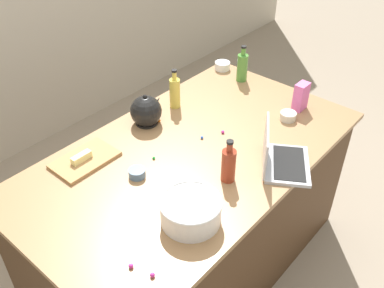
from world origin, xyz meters
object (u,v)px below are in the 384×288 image
(bottle_oil, at_px, (175,92))
(ramekin_small, at_px, (137,173))
(mixing_bowl_large, at_px, (191,210))
(butter_stick_left, at_px, (81,157))
(ramekin_wide, at_px, (288,116))
(cutting_board, at_px, (85,160))
(ramekin_medium, at_px, (222,66))
(kettle, at_px, (146,111))
(bottle_soy, at_px, (229,164))
(bottle_olive, at_px, (242,67))
(candy_bag, at_px, (301,97))
(laptop, at_px, (280,158))

(bottle_oil, height_order, ramekin_small, bottle_oil)
(mixing_bowl_large, distance_m, butter_stick_left, 0.68)
(ramekin_wide, bearing_deg, cutting_board, 150.14)
(ramekin_medium, bearing_deg, butter_stick_left, -175.77)
(butter_stick_left, bearing_deg, ramekin_wide, -29.44)
(kettle, xyz_separation_m, ramekin_small, (-0.36, -0.30, -0.06))
(mixing_bowl_large, height_order, bottle_soy, bottle_soy)
(bottle_oil, height_order, ramekin_medium, bottle_oil)
(mixing_bowl_large, distance_m, bottle_soy, 0.32)
(bottle_olive, bearing_deg, butter_stick_left, 175.43)
(bottle_olive, xyz_separation_m, bottle_oil, (-0.54, 0.11, 0.00))
(bottle_olive, height_order, ramekin_medium, bottle_olive)
(mixing_bowl_large, height_order, bottle_oil, bottle_oil)
(cutting_board, bearing_deg, bottle_soy, -59.98)
(ramekin_small, distance_m, ramekin_wide, 0.96)
(bottle_oil, relative_size, candy_bag, 1.45)
(laptop, bearing_deg, bottle_soy, 152.78)
(bottle_oil, distance_m, ramekin_wide, 0.68)
(butter_stick_left, bearing_deg, bottle_olive, -4.57)
(ramekin_small, xyz_separation_m, ramekin_wide, (0.92, -0.30, 0.00))
(kettle, bearing_deg, ramekin_wide, -46.57)
(bottle_olive, relative_size, bottle_oil, 0.99)
(laptop, height_order, ramekin_wide, laptop)
(laptop, bearing_deg, cutting_board, 129.09)
(ramekin_medium, bearing_deg, candy_bag, -99.25)
(kettle, height_order, cutting_board, kettle)
(bottle_soy, bearing_deg, mixing_bowl_large, -172.78)
(ramekin_medium, bearing_deg, bottle_oil, -171.67)
(bottle_soy, height_order, ramekin_medium, bottle_soy)
(mixing_bowl_large, height_order, kettle, kettle)
(bottle_oil, bearing_deg, cutting_board, -179.15)
(bottle_olive, distance_m, bottle_oil, 0.55)
(bottle_olive, relative_size, cutting_board, 0.76)
(cutting_board, bearing_deg, candy_bag, -26.28)
(mixing_bowl_large, distance_m, bottle_oil, 0.94)
(ramekin_medium, distance_m, ramekin_wide, 0.72)
(mixing_bowl_large, bearing_deg, ramekin_medium, 32.19)
(kettle, height_order, ramekin_wide, kettle)
(mixing_bowl_large, distance_m, ramekin_wide, 0.97)
(bottle_olive, bearing_deg, kettle, 171.84)
(bottle_olive, bearing_deg, ramekin_small, -170.61)
(laptop, bearing_deg, kettle, 102.35)
(bottle_olive, distance_m, ramekin_medium, 0.21)
(butter_stick_left, relative_size, ramekin_small, 1.33)
(bottle_olive, bearing_deg, ramekin_wide, -113.74)
(bottle_soy, xyz_separation_m, kettle, (0.09, 0.65, -0.01))
(bottle_olive, distance_m, butter_stick_left, 1.25)
(cutting_board, bearing_deg, ramekin_medium, 4.28)
(laptop, distance_m, mixing_bowl_large, 0.58)
(bottle_oil, xyz_separation_m, butter_stick_left, (-0.71, -0.01, -0.06))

